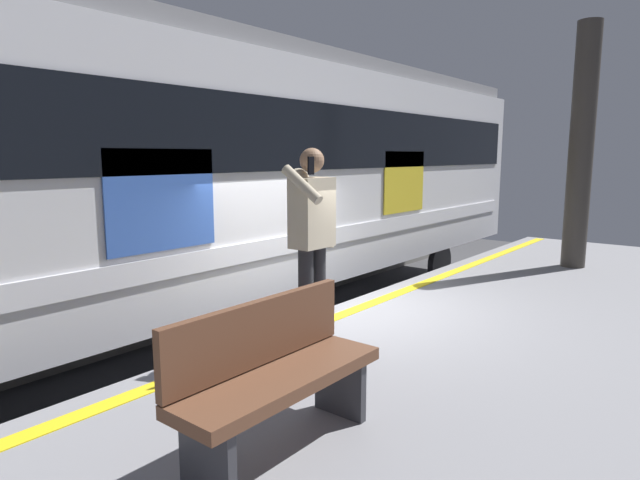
% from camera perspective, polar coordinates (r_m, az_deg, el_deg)
% --- Properties ---
extents(ground_plane, '(25.14, 25.14, 0.00)m').
position_cam_1_polar(ground_plane, '(6.78, 1.23, -15.50)').
color(ground_plane, '#3D3D3F').
extents(platform, '(14.15, 5.15, 1.04)m').
position_cam_1_polar(platform, '(5.53, 23.86, -16.29)').
color(platform, gray).
rests_on(platform, ground).
extents(safety_line, '(13.86, 0.16, 0.01)m').
position_cam_1_polar(safety_line, '(6.25, 3.46, -7.47)').
color(safety_line, yellow).
rests_on(safety_line, platform).
extents(track_rail_near, '(18.39, 0.08, 0.16)m').
position_cam_1_polar(track_rail_near, '(7.80, -8.69, -11.62)').
color(track_rail_near, slate).
rests_on(track_rail_near, ground).
extents(track_rail_far, '(18.39, 0.08, 0.16)m').
position_cam_1_polar(track_rail_far, '(8.85, -15.06, -9.29)').
color(track_rail_far, slate).
rests_on(track_rail_far, ground).
extents(train_carriage, '(13.85, 2.95, 4.16)m').
position_cam_1_polar(train_carriage, '(8.35, -8.48, 7.57)').
color(train_carriage, silver).
rests_on(train_carriage, ground).
extents(passenger, '(0.57, 0.55, 1.84)m').
position_cam_1_polar(passenger, '(4.86, -0.90, 0.93)').
color(passenger, '#262628').
rests_on(passenger, platform).
extents(handbag, '(0.39, 0.35, 0.40)m').
position_cam_1_polar(handbag, '(4.56, -3.43, -11.30)').
color(handbag, maroon).
rests_on(handbag, platform).
extents(station_column, '(0.36, 0.36, 3.78)m').
position_cam_1_polar(station_column, '(9.43, 25.93, 8.81)').
color(station_column, '#38332D').
rests_on(station_column, platform).
extents(bench, '(1.45, 0.44, 0.90)m').
position_cam_1_polar(bench, '(3.35, -4.84, -13.64)').
color(bench, brown).
rests_on(bench, platform).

